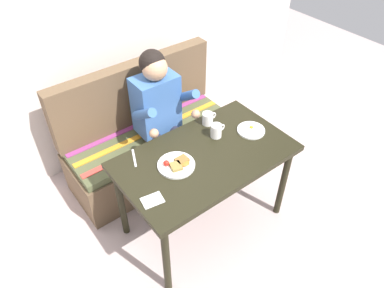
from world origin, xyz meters
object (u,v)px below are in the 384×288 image
(person, at_px, (161,110))
(napkin, at_px, (152,200))
(plate_breakfast, at_px, (177,165))
(coffee_mug, at_px, (208,118))
(coffee_mug_second, at_px, (216,130))
(couch, at_px, (149,140))
(fork, at_px, (134,158))
(table, at_px, (205,163))
(plate_eggs, at_px, (251,130))

(person, relative_size, napkin, 9.59)
(plate_breakfast, distance_m, coffee_mug, 0.50)
(coffee_mug_second, bearing_deg, plate_breakfast, -169.24)
(couch, xyz_separation_m, fork, (-0.40, -0.50, 0.40))
(table, xyz_separation_m, plate_eggs, (0.42, -0.01, 0.09))
(coffee_mug, height_order, napkin, coffee_mug)
(plate_breakfast, relative_size, napkin, 1.94)
(napkin, relative_size, fork, 0.74)
(person, bearing_deg, couch, 101.81)
(plate_breakfast, bearing_deg, person, 65.61)
(plate_eggs, bearing_deg, fork, 161.90)
(person, distance_m, coffee_mug, 0.39)
(table, relative_size, coffee_mug, 10.17)
(person, xyz_separation_m, coffee_mug_second, (0.15, -0.48, 0.04))
(couch, bearing_deg, fork, -128.48)
(coffee_mug_second, bearing_deg, couch, 105.49)
(couch, height_order, napkin, couch)
(coffee_mug, bearing_deg, table, -131.84)
(person, relative_size, fork, 7.13)
(person, relative_size, coffee_mug_second, 10.27)
(person, distance_m, plate_eggs, 0.71)
(coffee_mug, xyz_separation_m, fork, (-0.63, 0.01, -0.05))
(coffee_mug_second, bearing_deg, fork, 164.99)
(couch, relative_size, plate_eggs, 7.17)
(plate_eggs, height_order, napkin, plate_eggs)
(table, bearing_deg, napkin, -166.64)
(person, bearing_deg, fork, -143.06)
(coffee_mug, distance_m, napkin, 0.82)
(plate_eggs, distance_m, coffee_mug, 0.33)
(coffee_mug, distance_m, fork, 0.63)
(plate_eggs, bearing_deg, table, 179.18)
(plate_breakfast, height_order, coffee_mug, coffee_mug)
(coffee_mug_second, height_order, fork, coffee_mug_second)
(coffee_mug, height_order, fork, coffee_mug)
(table, distance_m, person, 0.60)
(fork, bearing_deg, napkin, -81.54)
(couch, height_order, coffee_mug, couch)
(person, distance_m, plate_breakfast, 0.62)
(plate_breakfast, bearing_deg, couch, 73.52)
(coffee_mug_second, xyz_separation_m, fork, (-0.58, 0.16, -0.05))
(fork, bearing_deg, coffee_mug, 22.51)
(plate_eggs, relative_size, fork, 1.18)
(couch, distance_m, plate_breakfast, 0.87)
(person, relative_size, coffee_mug, 10.27)
(couch, bearing_deg, plate_eggs, -61.46)
(plate_breakfast, relative_size, coffee_mug_second, 2.08)
(plate_breakfast, bearing_deg, napkin, -152.33)
(plate_eggs, bearing_deg, napkin, -173.01)
(coffee_mug, relative_size, coffee_mug_second, 1.00)
(napkin, xyz_separation_m, fork, (0.10, 0.38, -0.00))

